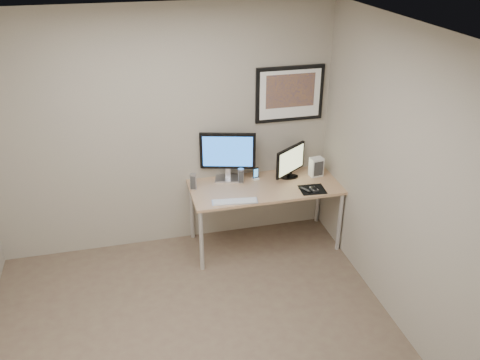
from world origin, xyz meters
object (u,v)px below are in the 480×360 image
at_px(framed_art, 290,94).
at_px(monitor_large, 228,154).
at_px(speaker_right, 241,176).
at_px(phone_dock, 256,173).
at_px(desk, 265,191).
at_px(speaker_left, 193,182).
at_px(keyboard, 235,201).
at_px(fan_unit, 316,167).
at_px(monitor_tv, 290,161).

bearing_deg(framed_art, monitor_large, -172.78).
bearing_deg(speaker_right, phone_dock, 21.93).
xyz_separation_m(desk, framed_art, (0.35, 0.33, 0.96)).
relative_size(speaker_left, speaker_right, 1.06).
bearing_deg(keyboard, desk, 40.66).
xyz_separation_m(phone_dock, keyboard, (-0.34, -0.44, -0.06)).
xyz_separation_m(desk, monitor_large, (-0.35, 0.24, 0.37)).
relative_size(monitor_large, phone_dock, 4.16).
height_order(framed_art, phone_dock, framed_art).
height_order(speaker_left, keyboard, speaker_left).
distance_m(keyboard, fan_unit, 1.08).
distance_m(framed_art, phone_dock, 0.93).
height_order(desk, fan_unit, fan_unit).
xyz_separation_m(monitor_tv, speaker_right, (-0.55, 0.02, -0.12)).
relative_size(framed_art, speaker_left, 4.36).
bearing_deg(speaker_left, monitor_large, 32.74).
distance_m(speaker_left, speaker_right, 0.52).
relative_size(monitor_tv, keyboard, 0.87).
xyz_separation_m(desk, speaker_right, (-0.23, 0.14, 0.15)).
height_order(monitor_large, speaker_right, monitor_large).
relative_size(monitor_large, speaker_right, 3.61).
distance_m(desk, fan_unit, 0.65).
bearing_deg(monitor_large, framed_art, 22.47).
bearing_deg(monitor_large, keyboard, -79.76).
distance_m(phone_dock, fan_unit, 0.68).
distance_m(desk, monitor_tv, 0.43).
xyz_separation_m(monitor_tv, keyboard, (-0.71, -0.39, -0.19)).
height_order(speaker_right, fan_unit, fan_unit).
xyz_separation_m(desk, speaker_left, (-0.76, 0.12, 0.15)).
distance_m(desk, speaker_right, 0.31).
xyz_separation_m(monitor_large, speaker_left, (-0.40, -0.13, -0.22)).
distance_m(monitor_tv, keyboard, 0.84).
bearing_deg(monitor_tv, desk, 166.13).
xyz_separation_m(monitor_large, speaker_right, (0.12, -0.10, -0.22)).
bearing_deg(keyboard, fan_unit, 26.77).
height_order(framed_art, speaker_left, framed_art).
relative_size(monitor_tv, speaker_left, 2.33).
bearing_deg(desk, speaker_left, 171.21).
bearing_deg(phone_dock, monitor_large, 154.82).
distance_m(desk, speaker_left, 0.78).
bearing_deg(phone_dock, fan_unit, -18.70).
xyz_separation_m(monitor_tv, speaker_left, (-1.07, -0.01, -0.11)).
relative_size(speaker_left, keyboard, 0.37).
bearing_deg(speaker_left, framed_art, 26.41).
distance_m(framed_art, speaker_right, 1.02).
xyz_separation_m(desk, keyboard, (-0.40, -0.27, 0.07)).
bearing_deg(framed_art, desk, -136.54).
bearing_deg(monitor_large, fan_unit, 7.07).
xyz_separation_m(desk, phone_dock, (-0.06, 0.18, 0.14)).
xyz_separation_m(speaker_right, keyboard, (-0.16, -0.41, -0.07)).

